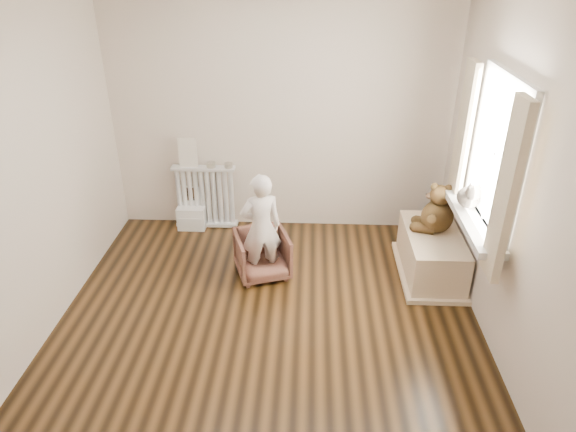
{
  "coord_description": "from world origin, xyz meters",
  "views": [
    {
      "loc": [
        0.33,
        -3.45,
        2.85
      ],
      "look_at": [
        0.15,
        0.45,
        0.8
      ],
      "focal_mm": 32.0,
      "sensor_mm": 36.0,
      "label": 1
    }
  ],
  "objects_px": {
    "toy_bench": "(431,256)",
    "radiator": "(205,195)",
    "toy_vanity": "(191,205)",
    "teddy_bear": "(438,210)",
    "armchair": "(262,255)",
    "plush_cat": "(468,197)",
    "child": "(261,228)"
  },
  "relations": [
    {
      "from": "toy_bench",
      "to": "plush_cat",
      "type": "relative_size",
      "value": 3.2
    },
    {
      "from": "toy_vanity",
      "to": "armchair",
      "type": "bearing_deg",
      "value": -46.06
    },
    {
      "from": "teddy_bear",
      "to": "radiator",
      "type": "bearing_deg",
      "value": 176.52
    },
    {
      "from": "armchair",
      "to": "child",
      "type": "relative_size",
      "value": 0.47
    },
    {
      "from": "toy_bench",
      "to": "radiator",
      "type": "bearing_deg",
      "value": 159.95
    },
    {
      "from": "toy_bench",
      "to": "armchair",
      "type": "bearing_deg",
      "value": -176.83
    },
    {
      "from": "child",
      "to": "teddy_bear",
      "type": "relative_size",
      "value": 2.21
    },
    {
      "from": "child",
      "to": "teddy_bear",
      "type": "height_order",
      "value": "child"
    },
    {
      "from": "armchair",
      "to": "toy_bench",
      "type": "bearing_deg",
      "value": -15.37
    },
    {
      "from": "radiator",
      "to": "toy_vanity",
      "type": "bearing_deg",
      "value": -169.58
    },
    {
      "from": "toy_bench",
      "to": "teddy_bear",
      "type": "bearing_deg",
      "value": 73.87
    },
    {
      "from": "armchair",
      "to": "plush_cat",
      "type": "bearing_deg",
      "value": -26.33
    },
    {
      "from": "toy_vanity",
      "to": "teddy_bear",
      "type": "height_order",
      "value": "teddy_bear"
    },
    {
      "from": "teddy_bear",
      "to": "plush_cat",
      "type": "xyz_separation_m",
      "value": [
        0.12,
        -0.39,
        0.33
      ]
    },
    {
      "from": "toy_vanity",
      "to": "teddy_bear",
      "type": "relative_size",
      "value": 1.01
    },
    {
      "from": "plush_cat",
      "to": "toy_bench",
      "type": "bearing_deg",
      "value": 108.73
    },
    {
      "from": "armchair",
      "to": "toy_vanity",
      "type": "bearing_deg",
      "value": 115.4
    },
    {
      "from": "radiator",
      "to": "plush_cat",
      "type": "xyz_separation_m",
      "value": [
        2.49,
        -1.19,
        0.61
      ]
    },
    {
      "from": "toy_vanity",
      "to": "toy_bench",
      "type": "distance_m",
      "value": 2.65
    },
    {
      "from": "armchair",
      "to": "plush_cat",
      "type": "xyz_separation_m",
      "value": [
        1.77,
        -0.24,
        0.77
      ]
    },
    {
      "from": "radiator",
      "to": "armchair",
      "type": "xyz_separation_m",
      "value": [
        0.72,
        -0.95,
        -0.16
      ]
    },
    {
      "from": "toy_vanity",
      "to": "toy_bench",
      "type": "bearing_deg",
      "value": -18.23
    },
    {
      "from": "teddy_bear",
      "to": "plush_cat",
      "type": "relative_size",
      "value": 1.61
    },
    {
      "from": "radiator",
      "to": "toy_bench",
      "type": "xyz_separation_m",
      "value": [
        2.35,
        -0.86,
        -0.19
      ]
    },
    {
      "from": "child",
      "to": "teddy_bear",
      "type": "bearing_deg",
      "value": 168.38
    },
    {
      "from": "armchair",
      "to": "teddy_bear",
      "type": "height_order",
      "value": "teddy_bear"
    },
    {
      "from": "radiator",
      "to": "plush_cat",
      "type": "relative_size",
      "value": 2.45
    },
    {
      "from": "radiator",
      "to": "armchair",
      "type": "relative_size",
      "value": 1.48
    },
    {
      "from": "toy_bench",
      "to": "teddy_bear",
      "type": "height_order",
      "value": "teddy_bear"
    },
    {
      "from": "armchair",
      "to": "child",
      "type": "bearing_deg",
      "value": -108.54
    },
    {
      "from": "child",
      "to": "toy_vanity",
      "type": "bearing_deg",
      "value": -66.11
    },
    {
      "from": "radiator",
      "to": "toy_vanity",
      "type": "xyz_separation_m",
      "value": [
        -0.16,
        -0.03,
        -0.11
      ]
    }
  ]
}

